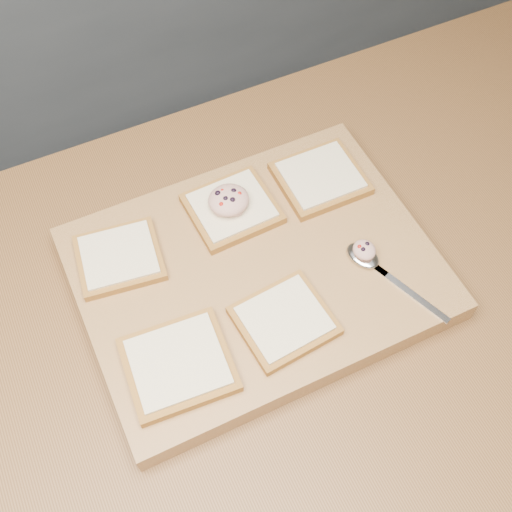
{
  "coord_description": "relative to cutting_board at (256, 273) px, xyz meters",
  "views": [
    {
      "loc": [
        -0.14,
        -0.36,
        1.68
      ],
      "look_at": [
        0.05,
        0.05,
        0.96
      ],
      "focal_mm": 45.0,
      "sensor_mm": 36.0,
      "label": 1
    }
  ],
  "objects": [
    {
      "name": "tuna_salad_dollop",
      "position": [
        0.0,
        0.1,
        0.05
      ],
      "size": [
        0.06,
        0.06,
        0.03
      ],
      "color": "#DA9E8C",
      "rests_on": "bread_far_center"
    },
    {
      "name": "spoon_salad",
      "position": [
        0.14,
        -0.05,
        0.04
      ],
      "size": [
        0.03,
        0.03,
        0.02
      ],
      "color": "#DA9E8C",
      "rests_on": "spoon"
    },
    {
      "name": "bread_near_center",
      "position": [
        -0.0,
        -0.09,
        0.03
      ],
      "size": [
        0.12,
        0.11,
        0.02
      ],
      "color": "#A2692A",
      "rests_on": "cutting_board"
    },
    {
      "name": "bread_far_right",
      "position": [
        0.15,
        0.09,
        0.03
      ],
      "size": [
        0.12,
        0.11,
        0.02
      ],
      "color": "#A2692A",
      "rests_on": "cutting_board"
    },
    {
      "name": "ground",
      "position": [
        -0.05,
        -0.05,
        -0.92
      ],
      "size": [
        4.0,
        4.0,
        0.0
      ],
      "primitive_type": "plane",
      "color": "#515459",
      "rests_on": "ground"
    },
    {
      "name": "cutting_board",
      "position": [
        0.0,
        0.0,
        0.0
      ],
      "size": [
        0.48,
        0.36,
        0.04
      ],
      "primitive_type": "cube",
      "color": "#A47846",
      "rests_on": "island_counter"
    },
    {
      "name": "bread_far_center",
      "position": [
        0.01,
        0.1,
        0.03
      ],
      "size": [
        0.12,
        0.11,
        0.02
      ],
      "color": "#A2692A",
      "rests_on": "cutting_board"
    },
    {
      "name": "island_counter",
      "position": [
        -0.05,
        -0.05,
        -0.47
      ],
      "size": [
        2.0,
        0.8,
        0.9
      ],
      "color": "slate",
      "rests_on": "ground"
    },
    {
      "name": "bread_far_left",
      "position": [
        -0.16,
        0.09,
        0.03
      ],
      "size": [
        0.12,
        0.12,
        0.02
      ],
      "color": "#A2692A",
      "rests_on": "cutting_board"
    },
    {
      "name": "spoon",
      "position": [
        0.14,
        -0.06,
        0.02
      ],
      "size": [
        0.08,
        0.16,
        0.01
      ],
      "color": "silver",
      "rests_on": "cutting_board"
    },
    {
      "name": "bread_near_left",
      "position": [
        -0.15,
        -0.09,
        0.03
      ],
      "size": [
        0.14,
        0.13,
        0.02
      ],
      "color": "#A2692A",
      "rests_on": "cutting_board"
    }
  ]
}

